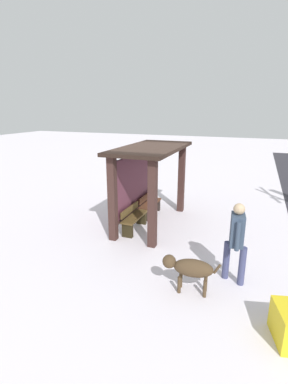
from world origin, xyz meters
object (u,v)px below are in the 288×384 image
at_px(person_walking, 236,237).
at_px(bench_center_inside, 150,205).
at_px(bench_left_inside, 134,219).
at_px(dog, 189,268).
at_px(bus_shelter, 146,170).

bearing_deg(person_walking, bench_center_inside, 44.57).
bearing_deg(bench_left_inside, bench_center_inside, -0.01).
distance_m(bench_center_inside, dog, 4.36).
relative_size(bench_center_inside, person_walking, 0.73).
relative_size(person_walking, dog, 1.53).
height_order(bench_left_inside, dog, dog).
bearing_deg(bench_center_inside, person_walking, -135.43).
height_order(bus_shelter, dog, bus_shelter).
bearing_deg(bench_center_inside, dog, -149.48).
height_order(bus_shelter, bench_left_inside, bus_shelter).
relative_size(bus_shelter, bench_left_inside, 2.76).
relative_size(bench_center_inside, dog, 1.11).
height_order(bench_center_inside, person_walking, person_walking).
height_order(person_walking, dog, person_walking).
bearing_deg(bus_shelter, person_walking, -129.53).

